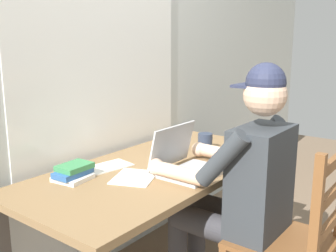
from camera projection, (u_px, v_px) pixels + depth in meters
back_wall at (96, 50)px, 2.22m from camera, size 6.00×0.08×2.60m
desk at (159, 181)px, 2.10m from camera, size 1.55×0.74×0.70m
seated_person at (239, 182)px, 1.86m from camera, size 0.50×0.60×1.26m
wooden_chair at (294, 243)px, 1.74m from camera, size 0.42×0.42×0.96m
laptop at (185, 162)px, 1.98m from camera, size 0.33×0.29×0.23m
computer_mouse at (229, 158)px, 2.16m from camera, size 0.06×0.10×0.03m
coffee_mug_white at (171, 146)px, 2.27m from camera, size 0.11×0.07×0.10m
coffee_mug_dark at (205, 142)px, 2.37m from camera, size 0.12×0.09×0.10m
book_stack_main at (73, 172)px, 1.87m from camera, size 0.19×0.17×0.07m
paper_pile_near_laptop at (134, 177)px, 1.90m from camera, size 0.28×0.26×0.00m
paper_pile_back_corner at (107, 167)px, 2.06m from camera, size 0.27×0.18×0.01m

